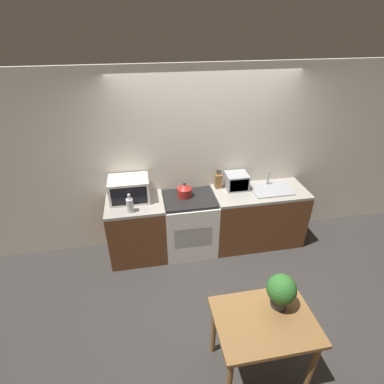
# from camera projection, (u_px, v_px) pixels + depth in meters

# --- Properties ---
(ground_plane) EXTENTS (16.00, 16.00, 0.00)m
(ground_plane) POSITION_uv_depth(u_px,v_px,m) (220.00, 279.00, 4.05)
(ground_plane) COLOR #33302D
(wall_back) EXTENTS (10.00, 0.06, 2.60)m
(wall_back) POSITION_uv_depth(u_px,v_px,m) (205.00, 160.00, 4.28)
(wall_back) COLOR silver
(wall_back) RESTS_ON ground_plane
(counter_left_run) EXTENTS (0.78, 0.62, 0.90)m
(counter_left_run) POSITION_uv_depth(u_px,v_px,m) (137.00, 230.00, 4.26)
(counter_left_run) COLOR brown
(counter_left_run) RESTS_ON ground_plane
(counter_right_run) EXTENTS (1.35, 0.62, 0.90)m
(counter_right_run) POSITION_uv_depth(u_px,v_px,m) (257.00, 216.00, 4.54)
(counter_right_run) COLOR brown
(counter_right_run) RESTS_ON ground_plane
(stove_range) EXTENTS (0.74, 0.62, 0.90)m
(stove_range) POSITION_uv_depth(u_px,v_px,m) (190.00, 224.00, 4.38)
(stove_range) COLOR silver
(stove_range) RESTS_ON ground_plane
(kettle) EXTENTS (0.20, 0.20, 0.21)m
(kettle) POSITION_uv_depth(u_px,v_px,m) (184.00, 190.00, 4.15)
(kettle) COLOR maroon
(kettle) RESTS_ON stove_range
(microwave) EXTENTS (0.53, 0.37, 0.32)m
(microwave) POSITION_uv_depth(u_px,v_px,m) (129.00, 189.00, 4.03)
(microwave) COLOR silver
(microwave) RESTS_ON counter_left_run
(bottle) EXTENTS (0.09, 0.09, 0.26)m
(bottle) POSITION_uv_depth(u_px,v_px,m) (130.00, 205.00, 3.81)
(bottle) COLOR silver
(bottle) RESTS_ON counter_left_run
(knife_block) EXTENTS (0.09, 0.09, 0.28)m
(knife_block) POSITION_uv_depth(u_px,v_px,m) (218.00, 181.00, 4.35)
(knife_block) COLOR brown
(knife_block) RESTS_ON counter_right_run
(toaster_oven) EXTENTS (0.31, 0.28, 0.23)m
(toaster_oven) POSITION_uv_depth(u_px,v_px,m) (236.00, 181.00, 4.33)
(toaster_oven) COLOR #999BA0
(toaster_oven) RESTS_ON counter_right_run
(sink_basin) EXTENTS (0.56, 0.42, 0.24)m
(sink_basin) POSITION_uv_depth(u_px,v_px,m) (271.00, 189.00, 4.34)
(sink_basin) COLOR #999BA0
(sink_basin) RESTS_ON counter_right_run
(dining_table) EXTENTS (0.89, 0.66, 0.77)m
(dining_table) POSITION_uv_depth(u_px,v_px,m) (264.00, 328.00, 2.69)
(dining_table) COLOR brown
(dining_table) RESTS_ON ground_plane
(potted_plant) EXTENTS (0.27, 0.27, 0.35)m
(potted_plant) POSITION_uv_depth(u_px,v_px,m) (281.00, 290.00, 2.66)
(potted_plant) COLOR #424247
(potted_plant) RESTS_ON dining_table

